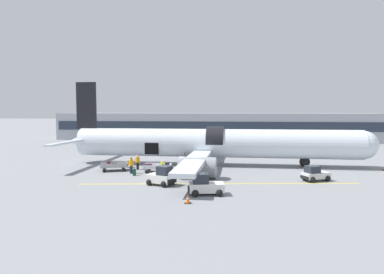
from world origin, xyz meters
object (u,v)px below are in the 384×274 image
Objects in this scene: ground_crew_helper at (192,164)px; suitcase_on_tarmac_spare at (177,172)px; ground_crew_driver at (163,168)px; baggage_cart_loading at (158,168)px; baggage_cart_queued at (114,167)px; suitcase_on_tarmac_upright at (134,173)px; ground_crew_supervisor at (181,163)px; ground_crew_loader_b at (138,162)px; baggage_tug_lead at (205,186)px; baggage_tug_rear at (315,175)px; baggage_tug_mid at (162,177)px; airplane at (211,144)px; ground_crew_loader_a at (131,165)px.

suitcase_on_tarmac_spare is (-1.34, -1.29, -0.62)m from ground_crew_helper.
ground_crew_driver is 3.58m from ground_crew_helper.
baggage_cart_loading is 1.00× the size of baggage_cart_queued.
baggage_cart_loading reaches higher than suitcase_on_tarmac_upright.
ground_crew_helper reaches higher than ground_crew_driver.
ground_crew_loader_b is at bearing -175.60° from ground_crew_supervisor.
baggage_tug_lead is at bearing -76.06° from ground_crew_helper.
ground_crew_supervisor is (4.92, 0.38, -0.05)m from ground_crew_loader_b.
baggage_cart_loading is at bearing -143.16° from ground_crew_supervisor.
ground_crew_driver is (1.06, -2.42, 0.41)m from baggage_cart_loading.
suitcase_on_tarmac_upright is (-17.83, 0.32, -0.31)m from baggage_tug_rear.
suitcase_on_tarmac_spare is (2.39, -1.31, -0.14)m from baggage_cart_loading.
baggage_tug_mid reaches higher than baggage_tug_lead.
baggage_tug_lead is 0.77× the size of baggage_cart_queued.
baggage_cart_queued is 5.07× the size of suitcase_on_tarmac_spare.
baggage_tug_mid reaches higher than baggage_tug_rear.
baggage_tug_lead is 10.65m from suitcase_on_tarmac_upright.
baggage_cart_loading is (-1.87, 6.34, -0.25)m from baggage_tug_mid.
ground_crew_driver reaches higher than baggage_cart_queued.
baggage_cart_queued is at bearing 136.33° from baggage_tug_mid.
airplane reaches higher than baggage_tug_mid.
baggage_tug_rear is 14.31m from ground_crew_supervisor.
ground_crew_loader_b reaches higher than suitcase_on_tarmac_upright.
suitcase_on_tarmac_spare is at bearing 174.53° from baggage_tug_rear.
suitcase_on_tarmac_spare is at bearing -1.14° from ground_crew_loader_a.
ground_crew_loader_a reaches higher than suitcase_on_tarmac_spare.
ground_crew_loader_b is (-4.54, 7.65, 0.15)m from baggage_tug_mid.
baggage_tug_lead reaches higher than suitcase_on_tarmac_spare.
baggage_cart_loading is at bearing 106.44° from baggage_tug_mid.
baggage_tug_mid is 4.01m from ground_crew_driver.
baggage_tug_rear is at bearing 34.33° from baggage_tug_lead.
airplane is at bearing 61.96° from ground_crew_driver.
baggage_cart_queued is (-6.92, 6.61, -0.27)m from baggage_tug_mid.
ground_crew_supervisor is at bearing 73.83° from ground_crew_driver.
suitcase_on_tarmac_upright is (-5.66, -2.26, -0.65)m from ground_crew_helper.
baggage_tug_lead is 1.80× the size of ground_crew_driver.
ground_crew_loader_b reaches higher than ground_crew_supervisor.
ground_crew_driver is at bearing 125.71° from baggage_tug_lead.
airplane is 9.31m from ground_crew_loader_b.
airplane is 11.05m from suitcase_on_tarmac_upright.
ground_crew_loader_b is 3.71m from suitcase_on_tarmac_upright.
baggage_tug_rear is 1.72× the size of ground_crew_driver.
baggage_tug_mid reaches higher than suitcase_on_tarmac_upright.
baggage_tug_mid is 6.59m from ground_crew_helper.
ground_crew_loader_b is at bearing 168.09° from baggage_tug_rear.
airplane is 13.09× the size of baggage_tug_rear.
baggage_tug_rear is at bearing 14.90° from baggage_tug_mid.
baggage_tug_rear is 1.85× the size of ground_crew_supervisor.
baggage_tug_mid is 3.52× the size of suitcase_on_tarmac_spare.
baggage_tug_lead is at bearing -145.67° from baggage_tug_rear.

